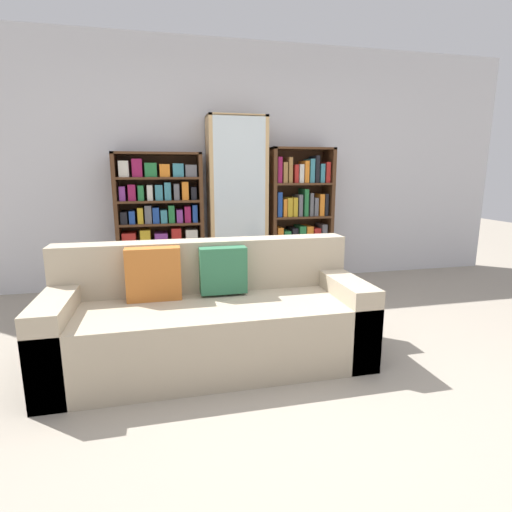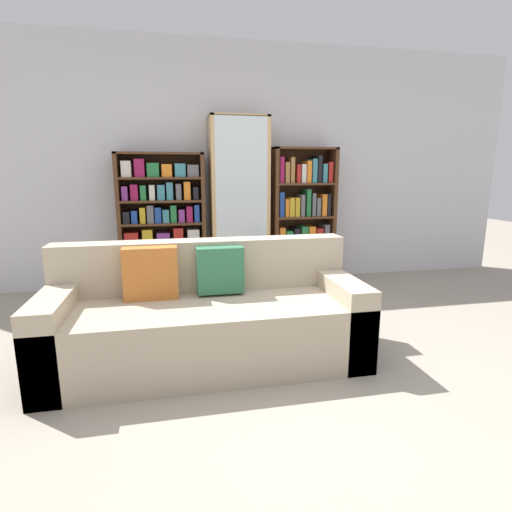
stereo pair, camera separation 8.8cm
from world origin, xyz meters
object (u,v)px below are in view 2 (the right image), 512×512
Objects in this scene: display_cabinet at (239,204)px; bookshelf_right at (302,219)px; wine_bottle at (283,291)px; couch at (207,319)px; bookshelf_left at (163,224)px.

display_cabinet is 1.21× the size of bookshelf_right.
display_cabinet reaches higher than wine_bottle.
couch reaches higher than wine_bottle.
bookshelf_right is 1.11m from wine_bottle.
couch is 1.12× the size of display_cabinet.
bookshelf_left is 1.52m from wine_bottle.
couch is at bearing -124.94° from bookshelf_right.
bookshelf_right is at bearing 0.01° from bookshelf_left.
wine_bottle is at bearing 50.59° from couch.
wine_bottle is at bearing -35.75° from bookshelf_left.
display_cabinet is 5.22× the size of wine_bottle.
bookshelf_left is 1.60m from bookshelf_right.
bookshelf_right is (1.60, 0.00, 0.02)m from bookshelf_left.
couch is 1.91m from bookshelf_left.
display_cabinet is at bearing 110.42° from wine_bottle.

